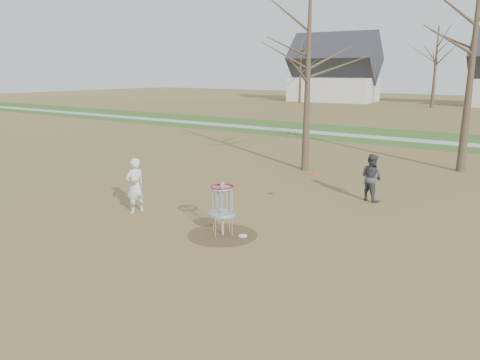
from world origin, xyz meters
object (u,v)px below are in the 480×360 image
(player_standing, at_px, (135,186))
(player_throwing, at_px, (371,177))
(disc_grounded, at_px, (243,236))
(disc_golf_basket, at_px, (222,201))

(player_standing, relative_size, player_throwing, 1.07)
(player_throwing, relative_size, disc_grounded, 6.97)
(player_throwing, bearing_deg, disc_golf_basket, 91.23)
(disc_grounded, relative_size, disc_golf_basket, 0.16)
(player_standing, relative_size, disc_golf_basket, 1.22)
(player_standing, bearing_deg, disc_grounded, 101.07)
(player_throwing, distance_m, disc_golf_basket, 5.74)
(player_standing, distance_m, player_throwing, 7.46)
(player_standing, distance_m, disc_golf_basket, 3.30)
(player_standing, height_order, player_throwing, player_standing)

